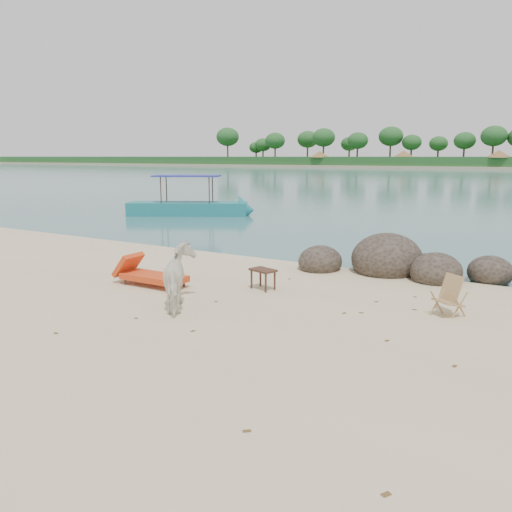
{
  "coord_description": "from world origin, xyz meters",
  "views": [
    {
      "loc": [
        5.17,
        -7.36,
        3.18
      ],
      "look_at": [
        -0.35,
        2.0,
        1.0
      ],
      "focal_mm": 35.0,
      "sensor_mm": 36.0,
      "label": 1
    }
  ],
  "objects": [
    {
      "name": "deck_chair",
      "position": [
        3.61,
        2.86,
        0.4
      ],
      "size": [
        0.75,
        0.76,
        0.8
      ],
      "primitive_type": null,
      "rotation": [
        0.0,
        0.0,
        -0.65
      ],
      "color": "#A88254",
      "rests_on": "ground"
    },
    {
      "name": "lounge_chair",
      "position": [
        -3.08,
        1.66,
        0.32
      ],
      "size": [
        2.12,
        0.76,
        0.64
      ],
      "primitive_type": null,
      "rotation": [
        0.0,
        0.0,
        0.01
      ],
      "color": "#E14C1A",
      "rests_on": "ground"
    },
    {
      "name": "dead_leaves",
      "position": [
        1.16,
        0.86,
        0.0
      ],
      "size": [
        6.59,
        7.23,
        0.0
      ],
      "color": "brown",
      "rests_on": "ground"
    },
    {
      "name": "cow",
      "position": [
        -1.34,
        0.57,
        0.67
      ],
      "size": [
        1.56,
        1.68,
        1.33
      ],
      "primitive_type": "imported",
      "rotation": [
        0.0,
        0.0,
        3.83
      ],
      "color": "white",
      "rests_on": "ground"
    },
    {
      "name": "boat_near",
      "position": [
        -12.21,
        14.61,
        1.79
      ],
      "size": [
        7.27,
        4.95,
        3.57
      ],
      "primitive_type": null,
      "rotation": [
        0.0,
        0.0,
        0.49
      ],
      "color": "#1B7178",
      "rests_on": "water"
    },
    {
      "name": "side_table",
      "position": [
        -0.59,
        2.74,
        0.25
      ],
      "size": [
        0.7,
        0.55,
        0.5
      ],
      "primitive_type": null,
      "rotation": [
        0.0,
        0.0,
        -0.29
      ],
      "color": "#391F16",
      "rests_on": "ground"
    },
    {
      "name": "boulders",
      "position": [
        1.81,
        6.14,
        0.27
      ],
      "size": [
        6.44,
        2.95,
        1.45
      ],
      "rotation": [
        0.0,
        0.0,
        0.36
      ],
      "color": "black",
      "rests_on": "ground"
    }
  ]
}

